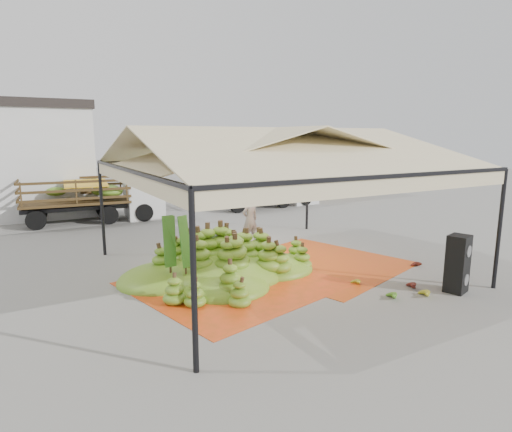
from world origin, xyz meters
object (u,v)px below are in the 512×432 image
banana_heap (224,254)px  truck_left (100,193)px  speaker_stack (458,264)px  vendor (250,219)px  truck_right (270,183)px

banana_heap → truck_left: bearing=99.2°
speaker_stack → vendor: bearing=90.4°
truck_left → truck_right: (8.85, -0.11, -0.00)m
speaker_stack → vendor: 7.09m
speaker_stack → truck_left: size_ratio=0.23×
speaker_stack → truck_left: truck_left is taller
vendor → truck_right: truck_right is taller
vendor → speaker_stack: bearing=100.4°
speaker_stack → truck_right: bearing=61.6°
banana_heap → speaker_stack: speaker_stack is taller
banana_heap → truck_right: bearing=52.9°
speaker_stack → vendor: vendor is taller
banana_heap → speaker_stack: bearing=-41.5°
truck_left → truck_right: bearing=3.7°
speaker_stack → truck_left: (-6.01, 13.65, 0.54)m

